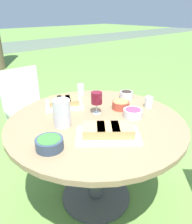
{
  "coord_description": "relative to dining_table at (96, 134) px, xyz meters",
  "views": [
    {
      "loc": [
        -0.95,
        -1.03,
        1.44
      ],
      "look_at": [
        0.0,
        0.0,
        0.8
      ],
      "focal_mm": 35.0,
      "sensor_mm": 36.0,
      "label": 1
    }
  ],
  "objects": [
    {
      "name": "cup_water_near",
      "position": [
        0.23,
        0.46,
        0.17
      ],
      "size": [
        0.06,
        0.06,
        0.1
      ],
      "color": "silver",
      "rests_on": "dining_table"
    },
    {
      "name": "cup_water_far",
      "position": [
        0.47,
        -0.12,
        0.16
      ],
      "size": [
        0.06,
        0.06,
        0.09
      ],
      "color": "silver",
      "rests_on": "dining_table"
    },
    {
      "name": "ground_plane",
      "position": [
        0.0,
        0.0,
        -0.62
      ],
      "size": [
        40.0,
        40.0,
        0.0
      ],
      "primitive_type": "plane",
      "color": "#668E42"
    },
    {
      "name": "bowl_dip_red",
      "position": [
        0.23,
        -0.15,
        0.15
      ],
      "size": [
        0.14,
        0.14,
        0.06
      ],
      "color": "silver",
      "rests_on": "dining_table"
    },
    {
      "name": "bowl_fries",
      "position": [
        0.28,
        0.01,
        0.15
      ],
      "size": [
        0.14,
        0.14,
        0.06
      ],
      "color": "#B74733",
      "rests_on": "dining_table"
    },
    {
      "name": "platter_bread_main",
      "position": [
        -0.11,
        -0.23,
        0.15
      ],
      "size": [
        0.44,
        0.42,
        0.08
      ],
      "color": "white",
      "rests_on": "dining_table"
    },
    {
      "name": "dining_table",
      "position": [
        0.0,
        0.0,
        0.0
      ],
      "size": [
        1.27,
        1.27,
        0.74
      ],
      "color": "#4C4C51",
      "rests_on": "ground_plane"
    },
    {
      "name": "bowl_salad",
      "position": [
        -0.44,
        -0.09,
        0.15
      ],
      "size": [
        0.16,
        0.16,
        0.06
      ],
      "color": "#334256",
      "rests_on": "dining_table"
    },
    {
      "name": "bowl_olives",
      "position": [
        0.48,
        0.13,
        0.16
      ],
      "size": [
        0.11,
        0.11,
        0.07
      ],
      "color": "silver",
      "rests_on": "dining_table"
    },
    {
      "name": "platter_charcuterie",
      "position": [
        -0.02,
        0.36,
        0.15
      ],
      "size": [
        0.38,
        0.36,
        0.06
      ],
      "color": "white",
      "rests_on": "dining_table"
    },
    {
      "name": "water_pitcher",
      "position": [
        -0.23,
        0.09,
        0.21
      ],
      "size": [
        0.13,
        0.12,
        0.19
      ],
      "color": "silver",
      "rests_on": "dining_table"
    },
    {
      "name": "wine_glass",
      "position": [
        0.07,
        0.07,
        0.24
      ],
      "size": [
        0.08,
        0.08,
        0.17
      ],
      "color": "silver",
      "rests_on": "dining_table"
    },
    {
      "name": "chair_far_back",
      "position": [
        -0.01,
        1.12,
        -0.09
      ],
      "size": [
        0.44,
        0.42,
        0.89
      ],
      "color": "silver",
      "rests_on": "ground_plane"
    }
  ]
}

